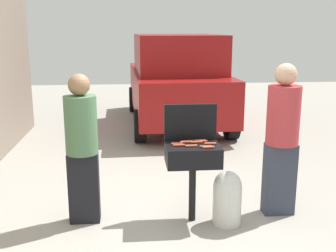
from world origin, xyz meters
The scene contains 18 objects.
ground_plane centered at (0.00, 0.00, 0.00)m, with size 24.00×24.00×0.00m, color #9E998E.
bbq_grill centered at (0.23, 0.03, 0.75)m, with size 0.60×0.44×0.89m.
grill_lid_open centered at (0.23, 0.25, 1.10)m, with size 0.60×0.05×0.42m, color black.
hot_dog_0 centered at (0.19, 0.15, 0.91)m, with size 0.03×0.03×0.13m, color #AD4228.
hot_dog_1 centered at (0.38, -0.11, 0.91)m, with size 0.03×0.03×0.13m, color #B74C33.
hot_dog_2 centered at (0.28, 0.11, 0.91)m, with size 0.03×0.03×0.13m, color #B74C33.
hot_dog_3 centered at (0.06, 0.06, 0.91)m, with size 0.03×0.03×0.13m, color #AD4228.
hot_dog_4 centered at (0.33, 0.17, 0.91)m, with size 0.03×0.03×0.13m, color #B74C33.
hot_dog_5 centered at (0.17, 0.12, 0.91)m, with size 0.03×0.03×0.13m, color #B74C33.
hot_dog_6 centered at (0.35, 0.14, 0.91)m, with size 0.03×0.03×0.13m, color #AD4228.
hot_dog_7 centered at (0.43, 0.04, 0.91)m, with size 0.03×0.03×0.13m, color #C6593D.
hot_dog_8 centered at (0.07, 0.00, 0.91)m, with size 0.03×0.03×0.13m, color #AD4228.
hot_dog_9 centered at (0.20, -0.03, 0.91)m, with size 0.03×0.03×0.13m, color #C6593D.
hot_dog_10 centered at (0.36, -0.08, 0.91)m, with size 0.03×0.03×0.13m, color #B74C33.
propane_tank centered at (0.61, -0.09, 0.32)m, with size 0.32×0.32×0.62m.
person_left centered at (-0.99, 0.12, 0.92)m, with size 0.35×0.35×1.69m.
person_right centered at (1.28, 0.13, 0.97)m, with size 0.37×0.37×1.78m.
parked_minivan centered at (0.58, 4.96, 1.03)m, with size 2.14×4.46×2.02m.
Camera 1 is at (-0.44, -4.33, 2.16)m, focal length 44.34 mm.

